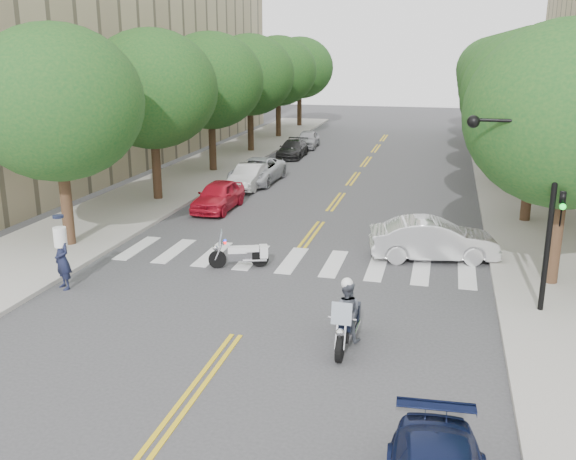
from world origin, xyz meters
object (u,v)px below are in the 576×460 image
(motorcycle_police, at_px, (347,315))
(officer_standing, at_px, (62,259))
(convertible, at_px, (433,240))
(motorcycle_parked, at_px, (244,254))

(motorcycle_police, relative_size, officer_standing, 1.18)
(convertible, bearing_deg, motorcycle_police, 154.95)
(officer_standing, bearing_deg, motorcycle_police, 22.24)
(motorcycle_parked, bearing_deg, officer_standing, 103.43)
(motorcycle_police, height_order, motorcycle_parked, motorcycle_police)
(motorcycle_parked, xyz_separation_m, convertible, (6.48, 2.49, 0.28))
(motorcycle_police, distance_m, officer_standing, 9.68)
(motorcycle_police, xyz_separation_m, convertible, (2.00, 7.77, -0.09))
(motorcycle_police, height_order, officer_standing, officer_standing)
(motorcycle_police, bearing_deg, officer_standing, -10.65)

